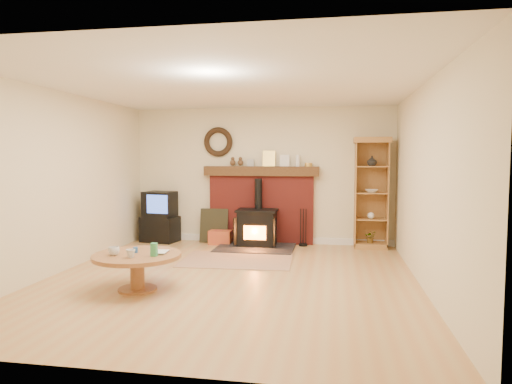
% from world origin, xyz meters
% --- Properties ---
extents(ground, '(5.50, 5.50, 0.00)m').
position_xyz_m(ground, '(0.00, 0.00, 0.00)').
color(ground, tan).
rests_on(ground, ground).
extents(room_shell, '(5.02, 5.52, 2.61)m').
position_xyz_m(room_shell, '(-0.02, 0.09, 1.72)').
color(room_shell, beige).
rests_on(room_shell, ground).
extents(chimney_breast, '(2.20, 0.22, 1.78)m').
position_xyz_m(chimney_breast, '(0.00, 2.67, 0.80)').
color(chimney_breast, maroon).
rests_on(chimney_breast, ground).
extents(wood_stove, '(1.40, 1.00, 1.25)m').
position_xyz_m(wood_stove, '(-0.02, 2.27, 0.34)').
color(wood_stove, black).
rests_on(wood_stove, ground).
extents(area_rug, '(1.80, 1.28, 0.01)m').
position_xyz_m(area_rug, '(-0.15, 1.12, 0.01)').
color(area_rug, brown).
rests_on(area_rug, ground).
extents(tv_unit, '(0.74, 0.57, 0.99)m').
position_xyz_m(tv_unit, '(-1.98, 2.47, 0.47)').
color(tv_unit, black).
rests_on(tv_unit, ground).
extents(curio_cabinet, '(0.64, 0.47, 2.01)m').
position_xyz_m(curio_cabinet, '(2.04, 2.56, 1.01)').
color(curio_cabinet, '#9C6333').
rests_on(curio_cabinet, ground).
extents(firelog_box, '(0.42, 0.27, 0.26)m').
position_xyz_m(firelog_box, '(-0.74, 2.40, 0.13)').
color(firelog_box, orange).
rests_on(firelog_box, ground).
extents(leaning_painting, '(0.55, 0.15, 0.66)m').
position_xyz_m(leaning_painting, '(-0.91, 2.55, 0.33)').
color(leaning_painting, black).
rests_on(leaning_painting, ground).
extents(fire_tools, '(0.16, 0.16, 0.70)m').
position_xyz_m(fire_tools, '(0.82, 2.50, 0.13)').
color(fire_tools, black).
rests_on(fire_tools, ground).
extents(coffee_table, '(1.09, 1.09, 0.62)m').
position_xyz_m(coffee_table, '(-1.02, -0.70, 0.38)').
color(coffee_table, brown).
rests_on(coffee_table, ground).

